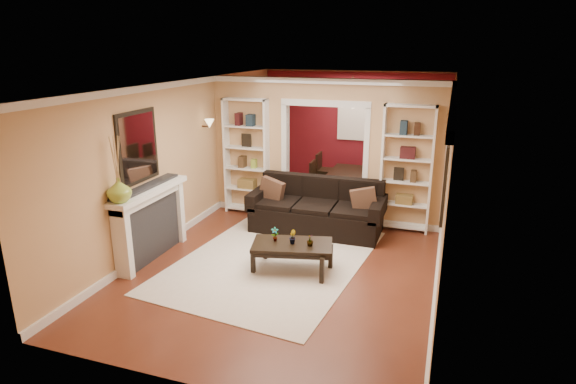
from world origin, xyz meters
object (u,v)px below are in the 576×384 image
(bookshelf_left, at_px, (247,157))
(bookshelf_right, at_px, (407,169))
(sofa, at_px, (317,206))
(dining_table, at_px, (349,184))
(fireplace, at_px, (152,224))
(coffee_table, at_px, (292,257))

(bookshelf_left, xyz_separation_m, bookshelf_right, (3.10, 0.00, 0.00))
(sofa, distance_m, dining_table, 2.40)
(fireplace, bearing_deg, sofa, 42.25)
(bookshelf_left, height_order, dining_table, bookshelf_left)
(dining_table, bearing_deg, bookshelf_right, -142.30)
(sofa, xyz_separation_m, bookshelf_right, (1.49, 0.58, 0.68))
(dining_table, bearing_deg, coffee_table, 179.92)
(coffee_table, bearing_deg, dining_table, 76.74)
(sofa, distance_m, bookshelf_right, 1.74)
(bookshelf_left, xyz_separation_m, dining_table, (1.71, 1.80, -0.88))
(sofa, relative_size, fireplace, 1.42)
(coffee_table, height_order, dining_table, dining_table)
(sofa, relative_size, dining_table, 1.60)
(sofa, bearing_deg, bookshelf_left, 160.15)
(dining_table, bearing_deg, fireplace, 152.62)
(coffee_table, relative_size, dining_table, 0.78)
(bookshelf_left, distance_m, fireplace, 2.65)
(fireplace, bearing_deg, dining_table, 62.62)
(bookshelf_right, xyz_separation_m, dining_table, (-1.39, 1.80, -0.88))
(bookshelf_right, bearing_deg, sofa, -158.77)
(sofa, bearing_deg, coffee_table, -86.88)
(sofa, xyz_separation_m, dining_table, (0.10, 2.38, -0.21))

